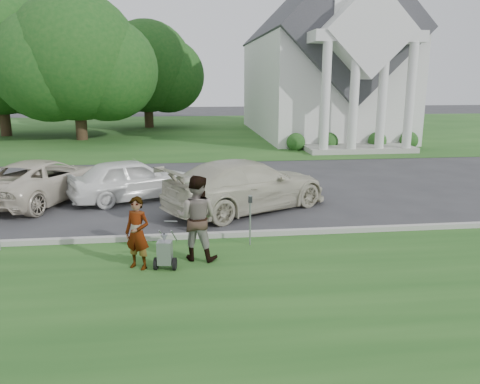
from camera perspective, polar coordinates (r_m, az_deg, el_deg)
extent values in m
plane|color=#333335|center=(11.92, -1.47, -6.43)|extent=(120.00, 120.00, 0.00)
cube|color=#1D4919|center=(9.18, 0.33, -12.80)|extent=(80.00, 7.00, 0.01)
cube|color=#1D4919|center=(38.38, -5.28, 7.48)|extent=(80.00, 30.00, 0.01)
cube|color=#9E9E93|center=(12.41, -1.71, -5.24)|extent=(80.00, 0.18, 0.15)
cube|color=white|center=(36.56, 9.34, 12.55)|extent=(9.00, 16.00, 7.00)
cube|color=#38383D|center=(36.67, 9.56, 18.02)|extent=(9.19, 17.00, 9.19)
cube|color=#9E9E93|center=(28.10, 14.23, 5.17)|extent=(6.20, 2.60, 0.30)
cylinder|color=white|center=(26.11, 10.37, 11.04)|extent=(0.50, 0.50, 6.00)
cylinder|color=white|center=(26.62, 13.73, 10.92)|extent=(0.50, 0.50, 6.00)
cylinder|color=white|center=(27.22, 16.94, 10.77)|extent=(0.50, 0.50, 6.00)
cylinder|color=white|center=(27.89, 20.01, 10.60)|extent=(0.50, 0.50, 6.00)
cube|color=white|center=(27.72, 15.16, 17.77)|extent=(6.20, 2.00, 0.60)
cube|color=white|center=(27.75, 15.20, 18.38)|extent=(5.09, 2.20, 5.09)
sphere|color=#1E4C19|center=(27.87, 6.83, 6.04)|extent=(1.10, 1.10, 1.10)
sphere|color=#1E4C19|center=(28.41, 10.78, 6.04)|extent=(1.10, 1.10, 1.10)
sphere|color=#1E4C19|center=(29.45, 16.39, 5.99)|extent=(1.10, 1.10, 1.10)
sphere|color=#1E4C19|center=(30.28, 19.89, 5.93)|extent=(1.10, 1.10, 1.10)
cylinder|color=#332316|center=(33.97, -18.86, 8.72)|extent=(0.76, 0.76, 3.20)
sphere|color=#174A16|center=(33.91, -19.38, 15.31)|extent=(8.40, 8.40, 8.40)
sphere|color=#174A16|center=(33.84, -15.94, 14.12)|extent=(6.89, 6.89, 6.89)
sphere|color=#174A16|center=(33.98, -22.25, 14.00)|extent=(7.22, 7.22, 7.22)
cylinder|color=#332316|center=(38.48, -26.84, 8.79)|extent=(0.76, 0.76, 3.60)
sphere|color=#174A16|center=(38.06, -24.23, 14.18)|extent=(7.54, 7.54, 7.54)
cylinder|color=#332316|center=(41.34, -11.08, 9.81)|extent=(0.76, 0.76, 3.00)
sphere|color=#174A16|center=(41.27, -11.32, 14.78)|extent=(7.60, 7.60, 7.60)
sphere|color=#174A16|center=(41.47, -8.81, 13.82)|extent=(6.23, 6.23, 6.23)
sphere|color=#174A16|center=(41.10, -13.49, 13.88)|extent=(6.54, 6.54, 6.54)
cylinder|color=black|center=(10.54, -10.21, -8.59)|extent=(0.11, 0.29, 0.28)
cylinder|color=black|center=(10.46, -7.97, -8.68)|extent=(0.11, 0.29, 0.28)
cylinder|color=#2D2D33|center=(10.50, -9.10, -8.64)|extent=(0.47, 0.11, 0.03)
cube|color=#95969D|center=(10.40, -9.15, -7.32)|extent=(0.35, 0.30, 0.52)
cone|color=#95969D|center=(10.29, -9.22, -5.52)|extent=(0.18, 0.18, 0.15)
cylinder|color=#2D2D33|center=(10.26, -9.24, -5.13)|extent=(0.04, 0.04, 0.06)
cylinder|color=#95969D|center=(10.77, -9.42, -5.28)|extent=(0.14, 0.69, 0.50)
cylinder|color=#95969D|center=(10.72, -8.03, -5.31)|extent=(0.14, 0.69, 0.50)
cylinder|color=#95969D|center=(10.99, -8.44, -3.55)|extent=(0.30, 0.07, 0.03)
imported|color=#999999|center=(10.45, -12.39, -5.00)|extent=(0.70, 0.62, 1.62)
imported|color=#999999|center=(10.73, -5.31, -3.23)|extent=(1.15, 1.02, 1.98)
cylinder|color=#95969D|center=(11.71, 1.24, -3.92)|extent=(0.04, 0.04, 1.12)
cube|color=#2D2D33|center=(11.53, 1.26, -0.91)|extent=(0.09, 0.07, 0.17)
cylinder|color=#95969D|center=(11.51, 1.26, -0.51)|extent=(0.08, 0.08, 0.03)
imported|color=beige|center=(17.37, -22.85, 1.36)|extent=(4.14, 5.67, 1.43)
imported|color=white|center=(16.52, -13.00, 1.54)|extent=(4.59, 3.33, 1.45)
imported|color=beige|center=(14.84, 0.85, 0.86)|extent=(5.96, 4.67, 1.61)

